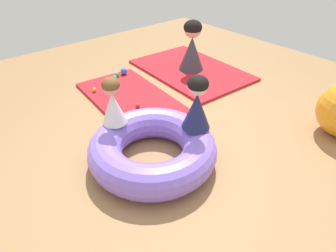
# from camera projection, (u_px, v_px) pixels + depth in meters

# --- Properties ---
(ground_plane) EXTENTS (8.00, 8.00, 0.00)m
(ground_plane) POSITION_uv_depth(u_px,v_px,m) (164.00, 166.00, 2.96)
(ground_plane) COLOR #9E7549
(gym_mat_far_left) EXTENTS (1.68, 1.06, 0.04)m
(gym_mat_far_left) POSITION_uv_depth(u_px,v_px,m) (130.00, 97.00, 4.08)
(gym_mat_far_left) COLOR red
(gym_mat_far_left) RESTS_ON ground
(gym_mat_near_right) EXTENTS (1.92, 1.33, 0.04)m
(gym_mat_near_right) POSITION_uv_depth(u_px,v_px,m) (191.00, 70.00, 4.85)
(gym_mat_near_right) COLOR red
(gym_mat_near_right) RESTS_ON ground
(inflatable_cushion) EXTENTS (1.27, 1.27, 0.34)m
(inflatable_cushion) POSITION_uv_depth(u_px,v_px,m) (153.00, 149.00, 2.92)
(inflatable_cushion) COLOR #8466E0
(inflatable_cushion) RESTS_ON ground
(child_in_navy) EXTENTS (0.39, 0.39, 0.55)m
(child_in_navy) POSITION_uv_depth(u_px,v_px,m) (197.00, 103.00, 2.79)
(child_in_navy) COLOR navy
(child_in_navy) RESTS_ON inflatable_cushion
(child_in_white) EXTENTS (0.36, 0.36, 0.49)m
(child_in_white) POSITION_uv_depth(u_px,v_px,m) (113.00, 102.00, 2.88)
(child_in_white) COLOR white
(child_in_white) RESTS_ON inflatable_cushion
(adult_seated) EXTENTS (0.55, 0.55, 0.78)m
(adult_seated) POSITION_uv_depth(u_px,v_px,m) (192.00, 46.00, 4.62)
(adult_seated) COLOR #383842
(adult_seated) RESTS_ON gym_mat_near_right
(play_ball_orange) EXTENTS (0.06, 0.06, 0.06)m
(play_ball_orange) POSITION_uv_depth(u_px,v_px,m) (94.00, 90.00, 4.16)
(play_ball_orange) COLOR orange
(play_ball_orange) RESTS_ON gym_mat_far_left
(play_ball_blue) EXTENTS (0.10, 0.10, 0.10)m
(play_ball_blue) POSITION_uv_depth(u_px,v_px,m) (124.00, 71.00, 4.63)
(play_ball_blue) COLOR blue
(play_ball_blue) RESTS_ON gym_mat_far_left
(play_ball_red) EXTENTS (0.06, 0.06, 0.06)m
(play_ball_red) POSITION_uv_depth(u_px,v_px,m) (138.00, 105.00, 3.81)
(play_ball_red) COLOR red
(play_ball_red) RESTS_ON gym_mat_far_left
(play_ball_teal) EXTENTS (0.07, 0.07, 0.07)m
(play_ball_teal) POSITION_uv_depth(u_px,v_px,m) (117.00, 75.00, 4.57)
(play_ball_teal) COLOR teal
(play_ball_teal) RESTS_ON gym_mat_far_left
(play_ball_green) EXTENTS (0.08, 0.08, 0.08)m
(play_ball_green) POSITION_uv_depth(u_px,v_px,m) (115.00, 78.00, 4.46)
(play_ball_green) COLOR green
(play_ball_green) RESTS_ON gym_mat_far_left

